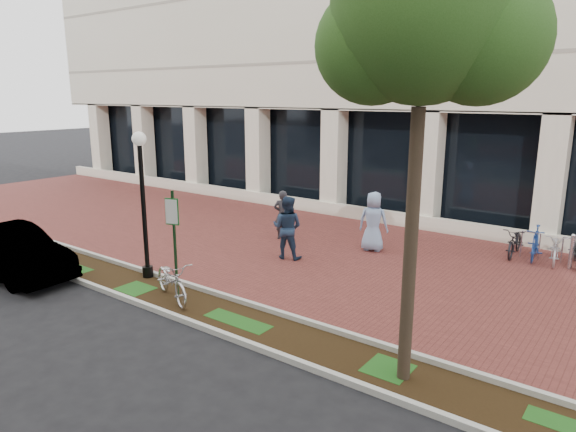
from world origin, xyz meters
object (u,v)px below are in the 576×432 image
Objects in this scene: parking_sign at (174,233)px; locked_bicycle at (172,280)px; pedestrian_right at (373,222)px; bike_rack_cluster at (566,249)px; sedan_near_curb at (11,252)px; pedestrian_mid at (287,227)px; lamppost at (143,197)px; pedestrian_left at (283,215)px; bollard at (571,251)px; street_tree at (427,23)px.

parking_sign is 1.20m from locked_bicycle.
bike_rack_cluster is (5.06, 2.08, -0.47)m from pedestrian_right.
parking_sign is 5.18m from sedan_near_curb.
parking_sign reaches higher than pedestrian_mid.
lamppost is 2.05× the size of pedestrian_mid.
lamppost reaches higher than parking_sign.
locked_bicycle is 4.90m from sedan_near_curb.
pedestrian_left is 2.07m from pedestrian_mid.
parking_sign is 6.70m from pedestrian_right.
locked_bicycle is 5.87m from pedestrian_left.
bollard is at bearing 30.68° from parking_sign.
pedestrian_right reaches higher than sedan_near_curb.
bike_rack_cluster is at bearing 116.37° from bollard.
pedestrian_mid is (0.08, 4.23, -0.74)m from parking_sign.
pedestrian_left is 8.06m from sedan_near_curb.
parking_sign is at bearing -137.36° from bike_rack_cluster.
sedan_near_curb is at bearing -171.85° from street_tree.
pedestrian_left is at bearing -64.71° from pedestrian_mid.
pedestrian_right is (3.04, 0.63, 0.10)m from pedestrian_left.
pedestrian_left is at bearing 84.03° from parking_sign.
street_tree reaches higher than lamppost.
parking_sign is 1.43× the size of pedestrian_right.
parking_sign is 4.29m from pedestrian_mid.
parking_sign reaches higher than sedan_near_curb.
lamppost is 0.94× the size of sedan_near_curb.
lamppost is 1.09× the size of bike_rack_cluster.
locked_bicycle is at bearing 70.75° from pedestrian_mid.
street_tree is 4.41× the size of pedestrian_left.
parking_sign is at bearing -75.99° from sedan_near_curb.
street_tree reaches higher than bike_rack_cluster.
sedan_near_curb is (-4.88, -1.42, -1.00)m from parking_sign.
pedestrian_right is 0.46× the size of sedan_near_curb.
locked_bicycle is at bearing -20.62° from lamppost.
street_tree reaches higher than parking_sign.
lamppost reaches higher than bollard.
sedan_near_curb reaches higher than bollard.
pedestrian_mid is at bearing 60.50° from lamppost.
pedestrian_left is 0.89× the size of pedestrian_right.
lamppost is at bearing 55.16° from pedestrian_left.
pedestrian_right is 5.49m from bike_rack_cluster.
street_tree is (7.64, -0.58, 3.59)m from lamppost.
lamppost is 2.51m from locked_bicycle.
bike_rack_cluster is (8.75, 7.82, -1.72)m from lamppost.
street_tree is at bearing -99.37° from bollard.
locked_bicycle is 1.00× the size of pedestrian_mid.
bike_rack_cluster is at bearing -51.90° from sedan_near_curb.
pedestrian_right is at bearing 121.93° from street_tree.
locked_bicycle is (1.73, -0.65, -1.69)m from lamppost.
lamppost is 2.05× the size of locked_bicycle.
sedan_near_curb reaches higher than bike_rack_cluster.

